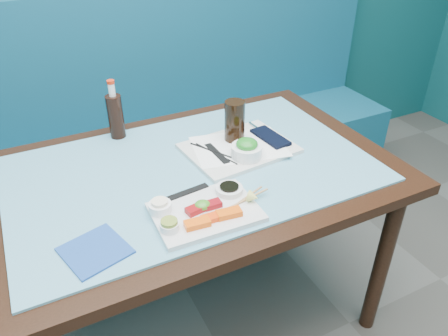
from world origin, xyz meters
name	(u,v)px	position (x,y,z in m)	size (l,w,h in m)	color
booth_bench	(134,152)	(0.00, 2.29, 0.37)	(3.00, 0.56, 1.17)	navy
dining_table	(193,189)	(0.00, 1.45, 0.67)	(1.40, 0.90, 0.75)	black
glass_top	(192,169)	(0.00, 1.45, 0.75)	(1.22, 0.76, 0.01)	#5C9FB9
sashimi_plate	(205,212)	(-0.07, 1.20, 0.77)	(0.31, 0.22, 0.02)	silver
salmon_left	(197,223)	(-0.12, 1.14, 0.78)	(0.07, 0.04, 0.02)	#FF590A
salmon_mid	(213,218)	(-0.07, 1.15, 0.78)	(0.07, 0.03, 0.02)	#FF400A
salmon_right	(229,213)	(-0.02, 1.14, 0.78)	(0.07, 0.04, 0.02)	#F75609
tuna_left	(195,210)	(-0.10, 1.20, 0.78)	(0.05, 0.03, 0.02)	maroon
tuna_right	(212,204)	(-0.04, 1.20, 0.78)	(0.05, 0.03, 0.02)	maroon
seaweed_garnish	(202,205)	(-0.07, 1.21, 0.79)	(0.05, 0.04, 0.03)	#3B871F
ramekin_wasabi	(170,226)	(-0.19, 1.16, 0.79)	(0.05, 0.05, 0.02)	white
wasabi_fill	(169,222)	(-0.19, 1.16, 0.80)	(0.05, 0.05, 0.01)	olive
ramekin_ginger	(160,207)	(-0.19, 1.25, 0.79)	(0.07, 0.07, 0.03)	white
ginger_fill	(160,202)	(-0.19, 1.25, 0.81)	(0.05, 0.05, 0.01)	#FBEECE
soy_dish	(229,190)	(0.04, 1.25, 0.78)	(0.09, 0.09, 0.02)	silver
soy_fill	(229,187)	(0.04, 1.25, 0.79)	(0.06, 0.06, 0.01)	black
lemon_wedge	(253,197)	(0.08, 1.17, 0.79)	(0.04, 0.04, 0.03)	#EBED70
chopstick_sleeve	(187,192)	(-0.08, 1.30, 0.78)	(0.15, 0.02, 0.00)	black
wooden_chopstick_a	(241,202)	(0.04, 1.18, 0.78)	(0.01, 0.01, 0.21)	#A97D4F
wooden_chopstick_b	(243,201)	(0.05, 1.18, 0.78)	(0.01, 0.01, 0.20)	tan
serving_tray	(239,148)	(0.20, 1.49, 0.77)	(0.38, 0.29, 0.01)	silver
paper_placemat	(239,146)	(0.20, 1.49, 0.77)	(0.33, 0.23, 0.00)	white
seaweed_bowl	(247,151)	(0.19, 1.41, 0.79)	(0.11, 0.11, 0.04)	white
seaweed_salad	(247,144)	(0.19, 1.41, 0.82)	(0.08, 0.08, 0.04)	#1C7C1F
cola_glass	(235,121)	(0.21, 1.54, 0.85)	(0.08, 0.08, 0.16)	black
navy_pouch	(270,137)	(0.34, 1.49, 0.78)	(0.07, 0.17, 0.01)	black
fork	(255,126)	(0.33, 1.59, 0.78)	(0.01, 0.01, 0.08)	silver
black_chopstick_a	(216,153)	(0.10, 1.48, 0.77)	(0.01, 0.01, 0.21)	black
black_chopstick_b	(218,153)	(0.11, 1.48, 0.78)	(0.01, 0.01, 0.25)	black
tray_sleeve	(217,153)	(0.11, 1.48, 0.77)	(0.03, 0.15, 0.00)	black
cola_bottle_body	(116,117)	(-0.17, 1.79, 0.84)	(0.06, 0.06, 0.17)	black
cola_bottle_neck	(112,90)	(-0.17, 1.79, 0.95)	(0.03, 0.03, 0.05)	white
cola_bottle_cap	(111,82)	(-0.17, 1.79, 0.98)	(0.03, 0.03, 0.01)	red
blue_napkin	(95,250)	(-0.39, 1.19, 0.76)	(0.16, 0.16, 0.01)	#1A4493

